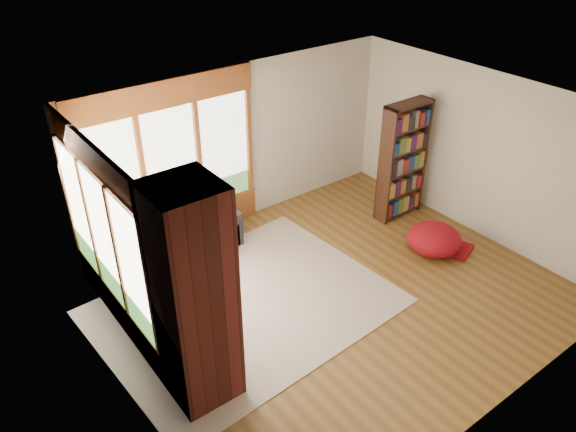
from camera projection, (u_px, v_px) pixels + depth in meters
floor at (342, 291)px, 7.81m from camera, size 5.50×5.50×0.00m
ceiling at (353, 114)px, 6.45m from camera, size 5.50×5.50×0.00m
wall_back at (240, 146)px, 8.84m from camera, size 5.50×0.04×2.60m
wall_front at (521, 316)px, 5.43m from camera, size 5.50×0.04×2.60m
wall_left at (147, 294)px, 5.72m from camera, size 0.04×5.00×2.60m
wall_right at (481, 155)px, 8.55m from camera, size 0.04×5.00×2.60m
windows_back at (172, 164)px, 8.17m from camera, size 2.82×0.10×1.90m
windows_left at (104, 237)px, 6.52m from camera, size 0.10×2.62×1.90m
roller_blind at (75, 179)px, 6.90m from camera, size 0.03×0.72×0.90m
brick_chimney at (194, 298)px, 5.66m from camera, size 0.70×0.70×2.60m
sectional_sofa at (157, 265)px, 7.80m from camera, size 2.20×2.20×0.80m
area_rug at (245, 306)px, 7.52m from camera, size 3.91×3.08×0.01m
bookshelf at (403, 161)px, 9.07m from camera, size 0.85×0.28×1.98m
pouf at (434, 238)px, 8.51m from camera, size 1.01×1.01×0.44m
dog_tan at (162, 233)px, 7.65m from camera, size 0.97×0.74×0.48m
dog_brindle at (179, 266)px, 7.01m from camera, size 0.72×0.95×0.47m
throw_pillows at (157, 235)px, 7.65m from camera, size 1.98×1.68×0.45m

